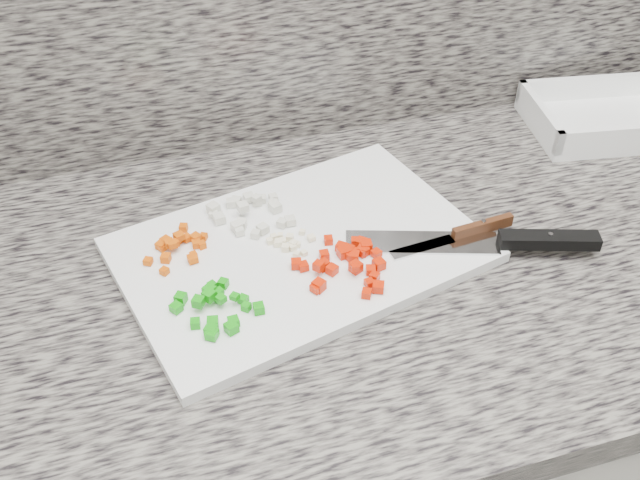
{
  "coord_description": "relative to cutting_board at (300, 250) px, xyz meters",
  "views": [
    {
      "loc": [
        -0.24,
        0.82,
        1.48
      ],
      "look_at": [
        -0.05,
        1.45,
        0.93
      ],
      "focal_mm": 40.0,
      "sensor_mm": 36.0,
      "label": 1
    }
  ],
  "objects": [
    {
      "name": "cutting_board",
      "position": [
        0.0,
        0.0,
        0.0
      ],
      "size": [
        0.48,
        0.38,
        0.01
      ],
      "primitive_type": "cube",
      "rotation": [
        0.0,
        0.0,
        0.24
      ],
      "color": "white",
      "rests_on": "countertop"
    },
    {
      "name": "carrot_pile",
      "position": [
        -0.14,
        0.04,
        0.01
      ],
      "size": [
        0.08,
        0.09,
        0.02
      ],
      "color": "#CE4C04",
      "rests_on": "cutting_board"
    },
    {
      "name": "tray",
      "position": [
        0.54,
        0.15,
        0.01
      ],
      "size": [
        0.25,
        0.2,
        0.05
      ],
      "rotation": [
        0.0,
        0.0,
        -0.16
      ],
      "color": "white",
      "rests_on": "countertop"
    },
    {
      "name": "chef_knife",
      "position": [
        0.24,
        -0.07,
        0.01
      ],
      "size": [
        0.3,
        0.13,
        0.02
      ],
      "rotation": [
        0.0,
        0.0,
        -0.31
      ],
      "color": "silver",
      "rests_on": "cutting_board"
    },
    {
      "name": "red_pepper_pile",
      "position": [
        0.04,
        -0.05,
        0.01
      ],
      "size": [
        0.11,
        0.12,
        0.02
      ],
      "color": "red",
      "rests_on": "cutting_board"
    },
    {
      "name": "cabinet",
      "position": [
        0.07,
        -0.03,
        -0.48
      ],
      "size": [
        3.92,
        0.62,
        0.86
      ],
      "primitive_type": "cube",
      "color": "silver",
      "rests_on": "ground"
    },
    {
      "name": "paring_knife",
      "position": [
        0.21,
        -0.04,
        0.01
      ],
      "size": [
        0.17,
        0.03,
        0.02
      ],
      "rotation": [
        0.0,
        0.0,
        0.1
      ],
      "color": "silver",
      "rests_on": "cutting_board"
    },
    {
      "name": "green_pepper_pile",
      "position": [
        -0.12,
        -0.08,
        0.01
      ],
      "size": [
        0.1,
        0.09,
        0.02
      ],
      "color": "#11980D",
      "rests_on": "cutting_board"
    },
    {
      "name": "garlic_pile",
      "position": [
        -0.01,
        0.0,
        0.01
      ],
      "size": [
        0.06,
        0.05,
        0.01
      ],
      "color": "#F9ECC1",
      "rests_on": "cutting_board"
    },
    {
      "name": "onion_pile",
      "position": [
        -0.05,
        0.07,
        0.01
      ],
      "size": [
        0.11,
        0.09,
        0.02
      ],
      "color": "beige",
      "rests_on": "cutting_board"
    },
    {
      "name": "countertop",
      "position": [
        0.07,
        -0.03,
        -0.03
      ],
      "size": [
        3.96,
        0.64,
        0.04
      ],
      "primitive_type": "cube",
      "color": "slate",
      "rests_on": "cabinet"
    }
  ]
}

